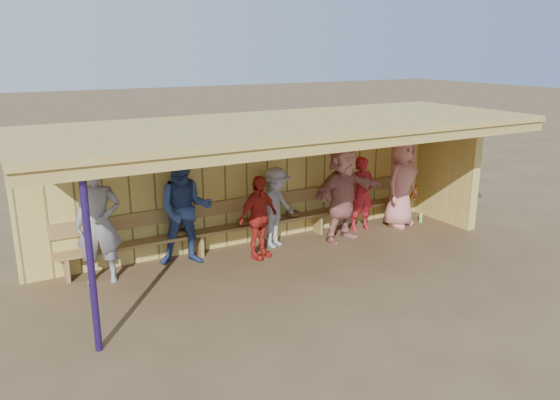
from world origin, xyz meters
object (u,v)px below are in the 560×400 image
object	(u,v)px
player_f	(343,193)
bench	(261,217)
player_c	(185,210)
player_d	(259,217)
player_e	(275,207)
player_g	(362,194)
player_a	(98,223)
player_h	(401,183)

from	to	relation	value
player_f	bench	xyz separation A→B (m)	(-1.47, 0.64, -0.43)
player_c	player_d	size ratio (longest dim) A/B	1.29
player_e	bench	bearing A→B (deg)	95.67
player_e	bench	size ratio (longest dim) A/B	0.20
player_g	player_f	bearing A→B (deg)	-149.69
player_a	bench	bearing A→B (deg)	24.01
player_a	player_d	world-z (taller)	player_a
player_h	player_e	bearing A→B (deg)	158.26
player_d	player_h	world-z (taller)	player_h
player_a	player_c	size ratio (longest dim) A/B	1.00
player_a	bench	xyz separation A→B (m)	(3.09, 0.37, -0.46)
player_e	player_g	bearing A→B (deg)	-21.55
player_e	player_h	xyz separation A→B (m)	(2.93, -0.18, 0.17)
player_e	bench	world-z (taller)	player_e
player_c	player_g	size ratio (longest dim) A/B	1.28
player_a	player_e	world-z (taller)	player_a
player_e	player_f	xyz separation A→B (m)	(1.31, -0.34, 0.19)
player_a	player_g	xyz separation A→B (m)	(5.29, 0.07, -0.22)
player_d	player_f	distance (m)	1.87
player_e	player_d	bearing A→B (deg)	-167.23
player_d	bench	size ratio (longest dim) A/B	0.20
player_c	player_e	size ratio (longest dim) A/B	1.28
player_a	player_f	bearing A→B (deg)	13.78
player_g	bench	xyz separation A→B (m)	(-2.20, 0.31, -0.24)
player_f	player_e	bearing A→B (deg)	152.64
player_d	player_g	bearing A→B (deg)	-9.92
player_c	player_d	world-z (taller)	player_c
player_g	player_d	bearing A→B (deg)	-166.03
player_d	player_e	world-z (taller)	player_e
player_e	player_h	distance (m)	2.94
player_c	player_f	distance (m)	3.11
player_f	player_h	xyz separation A→B (m)	(1.62, 0.16, -0.02)
player_f	player_g	distance (m)	0.83
player_d	bench	bearing A→B (deg)	41.86
player_d	player_h	xyz separation A→B (m)	(3.48, 0.20, 0.18)
player_d	player_e	distance (m)	0.67
player_a	bench	distance (m)	3.14
player_a	player_e	bearing A→B (deg)	18.32
player_h	player_g	bearing A→B (deg)	150.34
player_e	player_a	bearing A→B (deg)	159.60
player_g	player_a	bearing A→B (deg)	-173.55
player_h	bench	size ratio (longest dim) A/B	0.25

